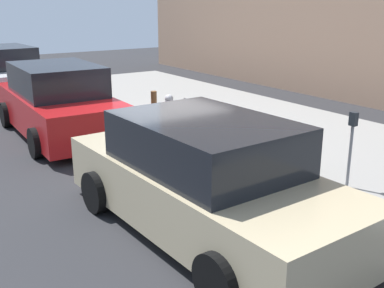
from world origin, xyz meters
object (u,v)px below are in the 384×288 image
parking_meter (351,139)px  parked_car_white_2 (3,74)px  bollard_post (154,106)px  suitcase_navy_5 (199,124)px  fire_hydrant (169,109)px  suitcase_olive_0 (284,154)px  parked_car_red_1 (59,103)px  suitcase_maroon_4 (212,128)px  suitcase_black_6 (188,116)px  suitcase_teal_3 (227,135)px  parked_car_beige_0 (205,180)px  suitcase_silver_1 (266,149)px  suitcase_red_2 (248,139)px

parking_meter → parked_car_white_2: (11.73, 2.70, -0.18)m
bollard_post → parking_meter: 5.77m
suitcase_navy_5 → fire_hydrant: 1.34m
suitcase_olive_0 → parked_car_red_1: parked_car_red_1 is taller
suitcase_olive_0 → suitcase_maroon_4: (2.23, -0.03, -0.02)m
suitcase_black_6 → bollard_post: size_ratio=1.02×
suitcase_teal_3 → parked_car_white_2: bearing=15.0°
parked_car_white_2 → suitcase_olive_0: bearing=-167.3°
suitcase_black_6 → parked_car_red_1: size_ratio=0.16×
suitcase_teal_3 → parked_car_beige_0: 3.51m
suitcase_silver_1 → suitcase_navy_5: (2.22, 0.00, 0.01)m
suitcase_olive_0 → parked_car_beige_0: size_ratio=0.15×
parked_car_white_2 → suitcase_teal_3: bearing=-165.0°
fire_hydrant → bollard_post: (0.50, 0.15, -0.01)m
suitcase_navy_5 → parking_meter: size_ratio=0.48×
suitcase_olive_0 → fire_hydrant: 4.08m
suitcase_red_2 → parked_car_beige_0: parked_car_beige_0 is taller
parked_car_beige_0 → bollard_post: bearing=-22.8°
fire_hydrant → parked_car_beige_0: size_ratio=0.16×
fire_hydrant → suitcase_navy_5: bearing=179.2°
suitcase_black_6 → parked_car_red_1: (1.88, 2.44, 0.29)m
suitcase_olive_0 → suitcase_teal_3: suitcase_teal_3 is taller
bollard_post → parking_meter: bearing=-176.0°
parking_meter → parked_car_white_2: 12.04m
suitcase_silver_1 → parking_meter: size_ratio=0.60×
suitcase_teal_3 → suitcase_navy_5: 1.07m
suitcase_teal_3 → suitcase_maroon_4: suitcase_teal_3 is taller
suitcase_teal_3 → parked_car_white_2: size_ratio=0.18×
suitcase_olive_0 → suitcase_teal_3: size_ratio=0.85×
fire_hydrant → parked_car_white_2: bearing=20.7°
parking_meter → suitcase_silver_1: bearing=9.0°
suitcase_red_2 → suitcase_navy_5: 1.66m
parked_car_white_2 → suitcase_black_6: bearing=-161.7°
suitcase_teal_3 → bollard_post: (2.91, 0.09, 0.11)m
parked_car_white_2 → bollard_post: bearing=-159.0°
bollard_post → parked_car_red_1: bearing=77.3°
suitcase_silver_1 → suitcase_maroon_4: 1.71m
suitcase_maroon_4 → parked_car_white_2: 8.69m
parking_meter → parked_car_beige_0: 2.72m
bollard_post → parking_meter: size_ratio=0.60×
suitcase_olive_0 → fire_hydrant: bearing=-1.0°
suitcase_navy_5 → bollard_post: 1.85m
fire_hydrant → parked_car_beige_0: bearing=153.7°
suitcase_maroon_4 → suitcase_red_2: bearing=-176.7°
suitcase_olive_0 → parking_meter: bearing=-164.6°
suitcase_olive_0 → parked_car_white_2: size_ratio=0.16×
suitcase_maroon_4 → bollard_post: suitcase_maroon_4 is taller
suitcase_olive_0 → suitcase_black_6: suitcase_black_6 is taller
suitcase_silver_1 → suitcase_black_6: 2.70m
bollard_post → suitcase_olive_0: bearing=-179.0°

